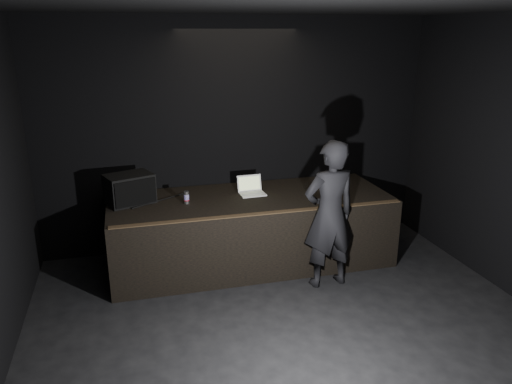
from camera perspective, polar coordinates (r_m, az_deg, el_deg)
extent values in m
plane|color=black|center=(5.31, 7.22, -20.19)|extent=(7.00, 7.00, 0.00)
cube|color=black|center=(7.68, -2.09, 6.51)|extent=(6.00, 0.10, 3.50)
cube|color=black|center=(4.20, 9.19, 20.88)|extent=(6.00, 7.00, 0.04)
cube|color=black|center=(7.32, -0.63, -4.28)|extent=(4.00, 1.50, 1.00)
cube|color=brown|center=(6.50, 0.92, -2.44)|extent=(3.92, 0.10, 0.01)
cube|color=black|center=(7.07, -14.27, 0.37)|extent=(0.72, 0.61, 0.41)
cube|color=black|center=(6.86, -13.58, -0.09)|extent=(0.55, 0.22, 0.35)
cylinder|color=black|center=(7.11, -10.90, -0.95)|extent=(0.80, 0.52, 0.02)
cube|color=silver|center=(7.24, -0.40, -0.25)|extent=(0.38, 0.27, 0.02)
cube|color=silver|center=(7.24, -0.40, -0.17)|extent=(0.31, 0.16, 0.00)
cube|color=silver|center=(7.35, -0.78, 1.05)|extent=(0.37, 0.09, 0.23)
cube|color=#DEE443|center=(7.35, -0.76, 1.02)|extent=(0.32, 0.07, 0.19)
cylinder|color=silver|center=(6.92, -7.95, -0.62)|extent=(0.07, 0.07, 0.18)
cylinder|color=#2F1B97|center=(6.92, -7.95, -0.58)|extent=(0.07, 0.07, 0.08)
cylinder|color=maroon|center=(6.93, -7.94, -0.92)|extent=(0.07, 0.07, 0.01)
cylinder|color=white|center=(7.54, 5.78, 0.71)|extent=(0.08, 0.08, 0.10)
cube|color=white|center=(6.86, 8.46, -1.49)|extent=(0.06, 0.14, 0.03)
imported|color=black|center=(6.56, 8.39, -2.59)|extent=(0.77, 0.54, 1.99)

